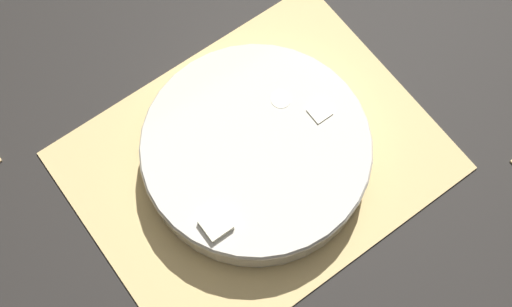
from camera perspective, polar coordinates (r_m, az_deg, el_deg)
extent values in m
plane|color=black|center=(0.94, 0.00, -0.63)|extent=(6.00, 6.00, 0.00)
cube|color=#D6B775|center=(0.94, 0.00, -0.56)|extent=(0.46, 0.36, 0.01)
cube|color=brown|center=(0.91, -8.74, -6.40)|extent=(0.01, 0.35, 0.00)
cube|color=brown|center=(0.92, -5.77, -4.42)|extent=(0.01, 0.35, 0.00)
cube|color=brown|center=(0.92, -2.85, -2.45)|extent=(0.01, 0.35, 0.00)
cube|color=brown|center=(0.94, 0.00, -0.52)|extent=(0.01, 0.35, 0.00)
cube|color=brown|center=(0.95, 2.78, 1.37)|extent=(0.01, 0.35, 0.00)
cube|color=brown|center=(0.97, 5.46, 3.19)|extent=(0.01, 0.35, 0.00)
cube|color=brown|center=(0.99, 8.06, 4.93)|extent=(0.01, 0.35, 0.00)
cylinder|color=silver|center=(0.91, 0.00, 0.13)|extent=(0.29, 0.29, 0.05)
torus|color=silver|center=(0.89, 0.00, 0.60)|extent=(0.29, 0.29, 0.01)
cylinder|color=#F7EFC6|center=(0.92, -3.15, 3.55)|extent=(0.02, 0.02, 0.01)
cylinder|color=#F7EFC6|center=(0.90, -2.85, -3.16)|extent=(0.03, 0.03, 0.01)
cylinder|color=#F7EFC6|center=(0.89, 3.76, -2.37)|extent=(0.03, 0.03, 0.01)
cylinder|color=#F7EFC6|center=(0.92, 1.99, 4.26)|extent=(0.03, 0.03, 0.01)
cylinder|color=#F7EFC6|center=(0.90, 6.14, 0.73)|extent=(0.03, 0.03, 0.01)
cylinder|color=#F7EFC6|center=(0.90, -0.31, 0.60)|extent=(0.03, 0.03, 0.01)
cylinder|color=#F7EFC6|center=(0.88, 1.35, -3.50)|extent=(0.02, 0.02, 0.01)
cylinder|color=#F7EFC6|center=(0.92, -5.22, 0.51)|extent=(0.03, 0.03, 0.01)
cylinder|color=#F7EFC6|center=(0.87, -2.19, -2.88)|extent=(0.03, 0.03, 0.01)
cube|color=#EFEACC|center=(0.86, -3.19, -5.93)|extent=(0.03, 0.03, 0.03)
cube|color=#EFEACC|center=(0.91, -3.40, 0.00)|extent=(0.02, 0.02, 0.02)
cube|color=#EFEACC|center=(0.92, 5.06, 3.02)|extent=(0.02, 0.02, 0.02)
cube|color=#EFEACC|center=(0.95, -2.70, 3.33)|extent=(0.02, 0.02, 0.02)
cube|color=#EFEACC|center=(0.94, 3.67, 1.54)|extent=(0.02, 0.02, 0.02)
cube|color=#EFEACC|center=(0.93, 0.77, 2.01)|extent=(0.03, 0.03, 0.03)
cube|color=#EFEACC|center=(0.88, 0.73, -6.65)|extent=(0.03, 0.03, 0.03)
cube|color=#EFEACC|center=(0.93, -5.05, 2.34)|extent=(0.02, 0.02, 0.02)
ellipsoid|color=orange|center=(0.89, 4.09, -4.52)|extent=(0.03, 0.02, 0.01)
ellipsoid|color=red|center=(0.94, -1.17, 4.25)|extent=(0.03, 0.02, 0.01)
ellipsoid|color=orange|center=(0.93, -5.77, 4.52)|extent=(0.03, 0.02, 0.01)
ellipsoid|color=orange|center=(0.93, -6.85, 1.57)|extent=(0.03, 0.02, 0.02)
ellipsoid|color=orange|center=(0.96, -0.71, 5.98)|extent=(0.04, 0.02, 0.02)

